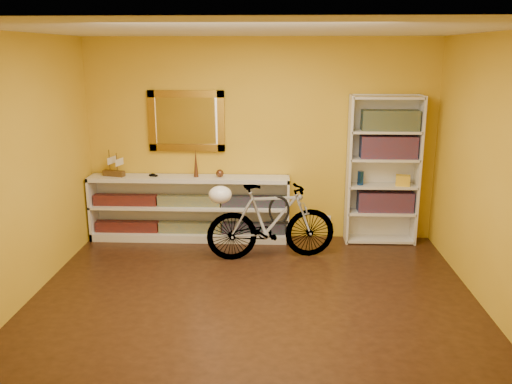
{
  "coord_description": "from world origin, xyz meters",
  "views": [
    {
      "loc": [
        0.24,
        -4.89,
        2.42
      ],
      "look_at": [
        0.0,
        0.7,
        0.95
      ],
      "focal_mm": 37.69,
      "sensor_mm": 36.0,
      "label": 1
    }
  ],
  "objects_px": {
    "console_unit": "(190,208)",
    "bicycle": "(271,221)",
    "bookcase": "(383,171)",
    "helmet": "(220,195)"
  },
  "relations": [
    {
      "from": "bicycle",
      "to": "helmet",
      "type": "height_order",
      "value": "bicycle"
    },
    {
      "from": "console_unit",
      "to": "helmet",
      "type": "xyz_separation_m",
      "value": [
        0.49,
        -0.74,
        0.39
      ]
    },
    {
      "from": "console_unit",
      "to": "bicycle",
      "type": "distance_m",
      "value": 1.25
    },
    {
      "from": "bookcase",
      "to": "helmet",
      "type": "relative_size",
      "value": 6.99
    },
    {
      "from": "bookcase",
      "to": "console_unit",
      "type": "bearing_deg",
      "value": -179.42
    },
    {
      "from": "bookcase",
      "to": "helmet",
      "type": "height_order",
      "value": "bookcase"
    },
    {
      "from": "bicycle",
      "to": "helmet",
      "type": "bearing_deg",
      "value": 90.0
    },
    {
      "from": "console_unit",
      "to": "bookcase",
      "type": "relative_size",
      "value": 1.37
    },
    {
      "from": "console_unit",
      "to": "bicycle",
      "type": "bearing_deg",
      "value": -30.25
    },
    {
      "from": "console_unit",
      "to": "bicycle",
      "type": "relative_size",
      "value": 1.66
    }
  ]
}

